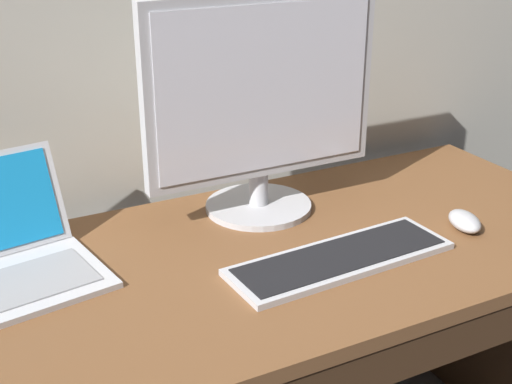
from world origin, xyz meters
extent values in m
cube|color=brown|center=(0.00, 0.00, 0.72)|extent=(1.77, 0.69, 0.03)
cube|color=silver|center=(-0.38, 0.09, 0.74)|extent=(0.35, 0.28, 0.01)
cube|color=#959599|center=(-0.38, 0.08, 0.75)|extent=(0.29, 0.19, 0.00)
cylinder|color=#B7B7BC|center=(0.18, 0.20, 0.75)|extent=(0.25, 0.25, 0.01)
cylinder|color=#B7B7BC|center=(0.18, 0.20, 0.79)|extent=(0.04, 0.04, 0.08)
cube|color=#B7B7BC|center=(0.18, 0.18, 1.03)|extent=(0.54, 0.03, 0.40)
cube|color=silver|center=(0.18, 0.16, 1.03)|extent=(0.50, 0.00, 0.36)
cube|color=#BCBCC1|center=(0.21, -0.10, 0.74)|extent=(0.48, 0.17, 0.01)
cube|color=black|center=(0.21, -0.10, 0.75)|extent=(0.45, 0.15, 0.00)
ellipsoid|color=#B7B7BC|center=(0.53, -0.10, 0.76)|extent=(0.09, 0.11, 0.04)
camera|label=1|loc=(-0.50, -1.11, 1.42)|focal=48.87mm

